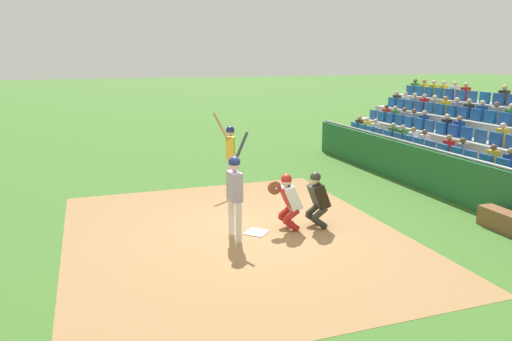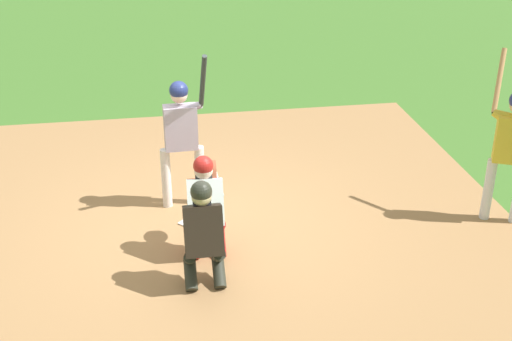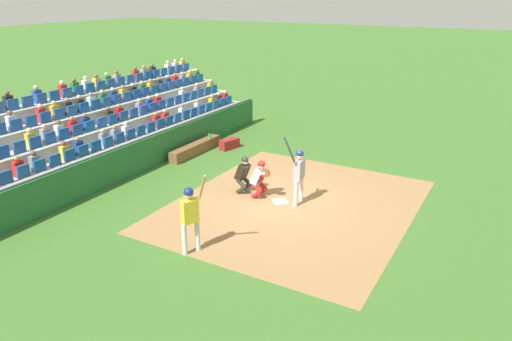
% 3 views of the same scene
% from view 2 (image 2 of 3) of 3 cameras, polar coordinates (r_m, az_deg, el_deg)
% --- Properties ---
extents(ground_plane, '(160.00, 160.00, 0.00)m').
position_cam_2_polar(ground_plane, '(9.04, -4.61, -4.37)').
color(ground_plane, '#3A6726').
extents(infield_dirt_patch, '(8.29, 6.99, 0.01)m').
position_cam_2_polar(infield_dirt_patch, '(9.47, -4.88, -2.85)').
color(infield_dirt_patch, '#966E46').
rests_on(infield_dirt_patch, ground_plane).
extents(home_plate_marker, '(0.62, 0.62, 0.02)m').
position_cam_2_polar(home_plate_marker, '(9.03, -4.61, -4.28)').
color(home_plate_marker, white).
rests_on(home_plate_marker, infield_dirt_patch).
extents(batter_at_plate, '(0.65, 0.54, 2.22)m').
position_cam_2_polar(batter_at_plate, '(9.02, -6.24, 3.37)').
color(batter_at_plate, silver).
rests_on(batter_at_plate, ground_plane).
extents(catcher_crouching, '(0.48, 0.71, 1.29)m').
position_cam_2_polar(catcher_crouching, '(8.04, -4.23, -2.55)').
color(catcher_crouching, '#A91E1A').
rests_on(catcher_crouching, ground_plane).
extents(home_plate_umpire, '(0.46, 0.46, 1.30)m').
position_cam_2_polar(home_plate_umpire, '(7.47, -4.45, -5.08)').
color(home_plate_umpire, '#2A2C23').
rests_on(home_plate_umpire, ground_plane).
extents(on_deck_batter, '(0.53, 0.72, 2.22)m').
position_cam_2_polar(on_deck_batter, '(9.16, 20.60, 2.26)').
color(on_deck_batter, silver).
rests_on(on_deck_batter, ground_plane).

